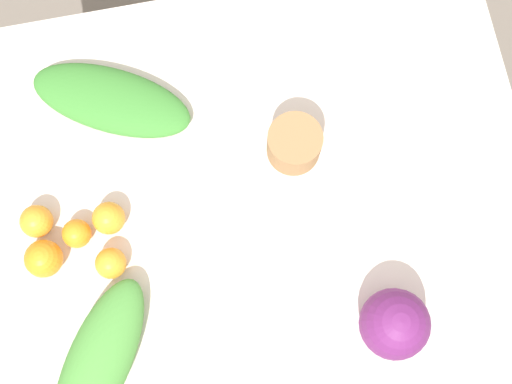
{
  "coord_description": "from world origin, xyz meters",
  "views": [
    {
      "loc": [
        -0.07,
        -0.35,
        2.31
      ],
      "look_at": [
        0.0,
        0.0,
        0.76
      ],
      "focal_mm": 50.0,
      "sensor_mm": 36.0,
      "label": 1
    }
  ],
  "objects_px": {
    "greens_bunch_dandelion": "(111,100)",
    "orange_0": "(77,234)",
    "orange_1": "(111,263)",
    "orange_3": "(44,259)",
    "paper_bag": "(294,144)",
    "greens_bunch_kale": "(99,361)",
    "orange_4": "(37,221)",
    "cabbage_purple": "(395,324)",
    "orange_2": "(109,219)"
  },
  "relations": [
    {
      "from": "cabbage_purple",
      "to": "orange_1",
      "type": "distance_m",
      "value": 0.62
    },
    {
      "from": "greens_bunch_kale",
      "to": "cabbage_purple",
      "type": "bearing_deg",
      "value": -3.99
    },
    {
      "from": "paper_bag",
      "to": "orange_0",
      "type": "relative_size",
      "value": 1.91
    },
    {
      "from": "greens_bunch_kale",
      "to": "orange_0",
      "type": "bearing_deg",
      "value": 92.53
    },
    {
      "from": "greens_bunch_dandelion",
      "to": "orange_4",
      "type": "height_order",
      "value": "orange_4"
    },
    {
      "from": "orange_4",
      "to": "greens_bunch_dandelion",
      "type": "bearing_deg",
      "value": 50.98
    },
    {
      "from": "orange_1",
      "to": "greens_bunch_dandelion",
      "type": "bearing_deg",
      "value": 81.52
    },
    {
      "from": "greens_bunch_dandelion",
      "to": "orange_4",
      "type": "bearing_deg",
      "value": -129.02
    },
    {
      "from": "greens_bunch_kale",
      "to": "greens_bunch_dandelion",
      "type": "bearing_deg",
      "value": 79.37
    },
    {
      "from": "greens_bunch_dandelion",
      "to": "orange_0",
      "type": "bearing_deg",
      "value": -112.3
    },
    {
      "from": "greens_bunch_dandelion",
      "to": "orange_4",
      "type": "distance_m",
      "value": 0.32
    },
    {
      "from": "orange_3",
      "to": "orange_4",
      "type": "xyz_separation_m",
      "value": [
        -0.01,
        0.09,
        -0.01
      ]
    },
    {
      "from": "orange_4",
      "to": "orange_1",
      "type": "bearing_deg",
      "value": -39.84
    },
    {
      "from": "paper_bag",
      "to": "greens_bunch_kale",
      "type": "relative_size",
      "value": 0.34
    },
    {
      "from": "greens_bunch_kale",
      "to": "orange_4",
      "type": "relative_size",
      "value": 5.02
    },
    {
      "from": "greens_bunch_kale",
      "to": "orange_1",
      "type": "relative_size",
      "value": 5.33
    },
    {
      "from": "cabbage_purple",
      "to": "orange_3",
      "type": "height_order",
      "value": "cabbage_purple"
    },
    {
      "from": "cabbage_purple",
      "to": "paper_bag",
      "type": "relative_size",
      "value": 1.22
    },
    {
      "from": "greens_bunch_dandelion",
      "to": "orange_0",
      "type": "height_order",
      "value": "same"
    },
    {
      "from": "paper_bag",
      "to": "orange_1",
      "type": "bearing_deg",
      "value": -157.48
    },
    {
      "from": "greens_bunch_dandelion",
      "to": "orange_2",
      "type": "relative_size",
      "value": 5.17
    },
    {
      "from": "greens_bunch_dandelion",
      "to": "orange_1",
      "type": "relative_size",
      "value": 5.51
    },
    {
      "from": "paper_bag",
      "to": "orange_3",
      "type": "distance_m",
      "value": 0.6
    },
    {
      "from": "cabbage_purple",
      "to": "orange_2",
      "type": "distance_m",
      "value": 0.65
    },
    {
      "from": "paper_bag",
      "to": "orange_4",
      "type": "height_order",
      "value": "paper_bag"
    },
    {
      "from": "orange_0",
      "to": "orange_4",
      "type": "distance_m",
      "value": 0.09
    },
    {
      "from": "greens_bunch_kale",
      "to": "orange_0",
      "type": "height_order",
      "value": "greens_bunch_kale"
    },
    {
      "from": "cabbage_purple",
      "to": "greens_bunch_kale",
      "type": "bearing_deg",
      "value": 176.01
    },
    {
      "from": "orange_1",
      "to": "orange_2",
      "type": "relative_size",
      "value": 0.94
    },
    {
      "from": "cabbage_purple",
      "to": "orange_3",
      "type": "xyz_separation_m",
      "value": [
        -0.71,
        0.28,
        -0.03
      ]
    },
    {
      "from": "greens_bunch_kale",
      "to": "greens_bunch_dandelion",
      "type": "relative_size",
      "value": 0.97
    },
    {
      "from": "paper_bag",
      "to": "orange_0",
      "type": "distance_m",
      "value": 0.52
    },
    {
      "from": "orange_3",
      "to": "paper_bag",
      "type": "bearing_deg",
      "value": 14.19
    },
    {
      "from": "orange_1",
      "to": "orange_3",
      "type": "height_order",
      "value": "orange_3"
    },
    {
      "from": "orange_0",
      "to": "orange_2",
      "type": "distance_m",
      "value": 0.08
    },
    {
      "from": "orange_0",
      "to": "orange_3",
      "type": "bearing_deg",
      "value": -150.42
    },
    {
      "from": "greens_bunch_dandelion",
      "to": "orange_0",
      "type": "distance_m",
      "value": 0.32
    },
    {
      "from": "greens_bunch_dandelion",
      "to": "orange_3",
      "type": "xyz_separation_m",
      "value": [
        -0.2,
        -0.34,
        0.01
      ]
    },
    {
      "from": "paper_bag",
      "to": "greens_bunch_kale",
      "type": "bearing_deg",
      "value": -142.2
    },
    {
      "from": "paper_bag",
      "to": "orange_3",
      "type": "bearing_deg",
      "value": -165.81
    },
    {
      "from": "greens_bunch_kale",
      "to": "orange_2",
      "type": "bearing_deg",
      "value": 78.16
    },
    {
      "from": "greens_bunch_kale",
      "to": "orange_2",
      "type": "distance_m",
      "value": 0.3
    },
    {
      "from": "orange_0",
      "to": "orange_2",
      "type": "height_order",
      "value": "orange_2"
    },
    {
      "from": "cabbage_purple",
      "to": "orange_0",
      "type": "relative_size",
      "value": 2.32
    },
    {
      "from": "orange_2",
      "to": "orange_3",
      "type": "height_order",
      "value": "orange_3"
    },
    {
      "from": "greens_bunch_dandelion",
      "to": "orange_3",
      "type": "height_order",
      "value": "orange_3"
    },
    {
      "from": "orange_0",
      "to": "orange_4",
      "type": "relative_size",
      "value": 0.89
    },
    {
      "from": "greens_bunch_kale",
      "to": "orange_3",
      "type": "distance_m",
      "value": 0.25
    },
    {
      "from": "orange_1",
      "to": "orange_3",
      "type": "xyz_separation_m",
      "value": [
        -0.14,
        0.04,
        0.01
      ]
    },
    {
      "from": "cabbage_purple",
      "to": "greens_bunch_dandelion",
      "type": "distance_m",
      "value": 0.8
    }
  ]
}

